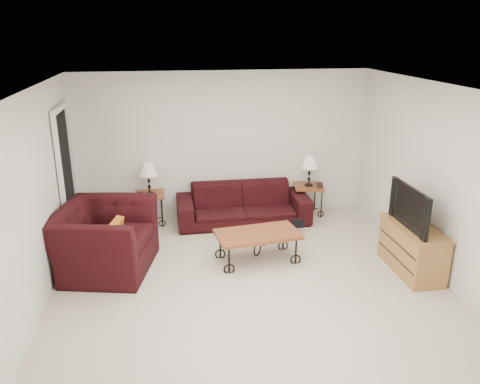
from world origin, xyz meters
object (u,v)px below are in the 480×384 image
Objects in this scene: side_table_left at (151,209)px; side_table_right at (308,200)px; sofa at (243,204)px; television at (416,207)px; tv_stand at (412,249)px; armchair at (104,239)px; lamp_left at (149,178)px; coffee_table at (258,247)px; lamp_right at (309,171)px; backpack at (296,219)px.

side_table_left is 2.75m from side_table_right.
sofa is 2.92m from television.
tv_stand is at bearing -46.69° from sofa.
armchair is at bearing -155.05° from side_table_right.
television is at bearing -32.96° from lamp_left.
television reaches higher than armchair.
armchair is (-2.10, 0.09, 0.23)m from coffee_table.
lamp_left reaches higher than sofa.
coffee_table is (-1.23, -1.65, -0.59)m from lamp_right.
side_table_right is at bearing 52.28° from backpack.
tv_stand is 1.98m from backpack.
side_table_right is 0.39× the size of armchair.
sofa is 1.56m from side_table_left.
coffee_table is 0.85× the size of armchair.
sofa is 2.54m from armchair.
side_table_right is at bearing -52.29° from armchair.
television is (0.75, -2.27, 0.13)m from lamp_right.
side_table_left is 1.33× the size of backpack.
tv_stand is (4.11, -0.72, -0.12)m from armchair.
television reaches higher than sofa.
television reaches higher than lamp_left.
backpack is at bearing 126.86° from tv_stand.
sofa is 2.28× the size of television.
lamp_left is 2.51m from backpack.
backpack is (-0.41, -0.69, -0.61)m from lamp_right.
coffee_table is 2.10m from tv_stand.
side_table_left is at bearing 147.19° from tv_stand.
lamp_left is 0.55× the size of television.
side_table_left is 1.00× the size of lamp_right.
television is (1.95, -2.09, 0.61)m from sofa.
coffee_table is 2.12m from armchair.
lamp_left is at bearing 180.00° from side_table_right.
armchair is at bearing 177.46° from coffee_table.
side_table_left is 2.44m from backpack.
side_table_left is at bearing -122.96° from television.
coffee_table is 2.88× the size of backpack.
backpack is at bearing -120.89° from side_table_right.
lamp_right is 2.14m from coffee_table.
lamp_right is 2.39m from television.
sofa is 1.63m from lamp_left.
side_table_right is 0.81m from backpack.
lamp_right is at bearing -52.29° from armchair.
tv_stand is at bearing -32.81° from side_table_left.
lamp_left reaches higher than side_table_right.
side_table_right is 0.55× the size of television.
lamp_right is 0.55× the size of television.
backpack is (0.82, 0.95, -0.02)m from coffee_table.
tv_stand is at bearing 90.00° from television.
armchair is at bearing -147.29° from sofa.
lamp_left is at bearing 147.19° from tv_stand.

